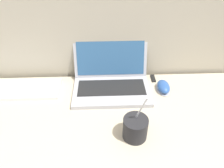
{
  "coord_description": "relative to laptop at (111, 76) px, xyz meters",
  "views": [
    {
      "loc": [
        0.04,
        -0.4,
        1.44
      ],
      "look_at": [
        0.07,
        0.38,
        0.83
      ],
      "focal_mm": 35.0,
      "sensor_mm": 36.0,
      "label": 1
    }
  ],
  "objects": [
    {
      "name": "computer_mouse",
      "position": [
        0.26,
        -0.05,
        -0.04
      ],
      "size": [
        0.07,
        0.11,
        0.04
      ],
      "color": "#B2B2B7",
      "rests_on": "desk"
    },
    {
      "name": "desk",
      "position": [
        -0.07,
        -0.2,
        -0.43
      ],
      "size": [
        1.48,
        0.57,
        0.74
      ],
      "color": "beige",
      "rests_on": "ground_plane"
    },
    {
      "name": "usb_stick",
      "position": [
        0.23,
        0.05,
        -0.06
      ],
      "size": [
        0.02,
        0.06,
        0.01
      ],
      "color": "black",
      "rests_on": "desk"
    },
    {
      "name": "external_keyboard",
      "position": [
        -0.48,
        -0.03,
        -0.05
      ],
      "size": [
        0.45,
        0.15,
        0.02
      ],
      "color": "silver",
      "rests_on": "desk"
    },
    {
      "name": "drink_cup",
      "position": [
        0.08,
        -0.33,
        -0.01
      ],
      "size": [
        0.1,
        0.1,
        0.21
      ],
      "color": "#232326",
      "rests_on": "desk"
    },
    {
      "name": "laptop",
      "position": [
        0.0,
        0.0,
        0.0
      ],
      "size": [
        0.38,
        0.31,
        0.25
      ],
      "color": "#ADADB2",
      "rests_on": "desk"
    }
  ]
}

